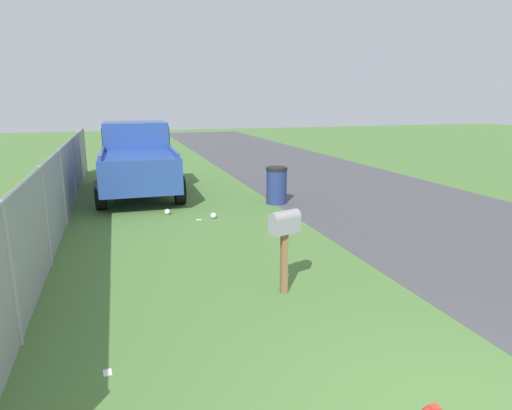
{
  "coord_description": "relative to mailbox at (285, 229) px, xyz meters",
  "views": [
    {
      "loc": [
        -2.02,
        2.53,
        2.73
      ],
      "look_at": [
        4.57,
        0.43,
        1.05
      ],
      "focal_mm": 30.33,
      "sensor_mm": 36.0,
      "label": 1
    }
  ],
  "objects": [
    {
      "name": "litter_bag_near_hydrant",
      "position": [
        4.99,
        1.11,
        -0.9
      ],
      "size": [
        0.14,
        0.14,
        0.14
      ],
      "primitive_type": "sphere",
      "color": "silver",
      "rests_on": "ground"
    },
    {
      "name": "litter_wrapper_by_mailbox",
      "position": [
        4.29,
        0.46,
        -0.97
      ],
      "size": [
        0.11,
        0.14,
        0.01
      ],
      "primitive_type": "cube",
      "rotation": [
        0.0,
        0.0,
        1.35
      ],
      "color": "silver",
      "rests_on": "ground"
    },
    {
      "name": "pickup_truck",
      "position": [
        7.94,
        1.62,
        0.13
      ],
      "size": [
        5.23,
        2.34,
        2.09
      ],
      "rotation": [
        0.0,
        0.0,
        -0.02
      ],
      "color": "#284793",
      "rests_on": "ground"
    },
    {
      "name": "litter_bag_midfield_b",
      "position": [
        4.29,
        0.11,
        -0.9
      ],
      "size": [
        0.14,
        0.14,
        0.14
      ],
      "primitive_type": "sphere",
      "color": "silver",
      "rests_on": "ground"
    },
    {
      "name": "road_asphalt",
      "position": [
        2.6,
        -4.9,
        -0.97
      ],
      "size": [
        60.0,
        6.21,
        0.01
      ],
      "primitive_type": "cube",
      "color": "#47474C",
      "rests_on": "ground"
    },
    {
      "name": "fence_section",
      "position": [
        4.79,
        3.38,
        -0.05
      ],
      "size": [
        15.56,
        0.07,
        1.7
      ],
      "color": "#9EA3A8",
      "rests_on": "ground"
    },
    {
      "name": "mailbox",
      "position": [
        0.0,
        0.0,
        0.0
      ],
      "size": [
        0.33,
        0.48,
        1.23
      ],
      "rotation": [
        0.0,
        0.0,
        0.31
      ],
      "color": "brown",
      "rests_on": "ground"
    },
    {
      "name": "trash_bin",
      "position": [
        5.3,
        -1.85,
        -0.47
      ],
      "size": [
        0.58,
        0.58,
        0.99
      ],
      "color": "navy",
      "rests_on": "ground"
    },
    {
      "name": "litter_wrapper_midfield_a",
      "position": [
        -1.23,
        2.42,
        -0.97
      ],
      "size": [
        0.13,
        0.1,
        0.01
      ],
      "primitive_type": "cube",
      "rotation": [
        0.0,
        0.0,
        0.11
      ],
      "color": "silver",
      "rests_on": "ground"
    }
  ]
}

